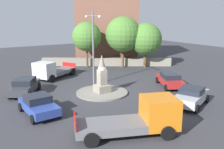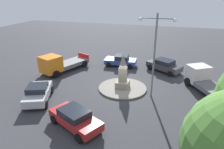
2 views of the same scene
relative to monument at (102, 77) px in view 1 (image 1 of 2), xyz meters
name	(u,v)px [view 1 (image 1 of 2)]	position (x,y,z in m)	size (l,w,h in m)	color
ground_plane	(102,93)	(0.00, 0.00, -1.56)	(80.00, 80.00, 0.00)	#38383D
traffic_island	(102,93)	(0.00, 0.00, -1.48)	(4.70, 4.70, 0.15)	gray
monument	(102,77)	(0.00, 0.00, 0.00)	(1.23, 1.23, 3.42)	gray
streetlamp	(93,41)	(-2.87, 0.70, 2.90)	(2.95, 0.28, 7.36)	slate
car_dark_grey_near_island	(25,86)	(-3.54, -5.97, -0.79)	(4.38, 3.56, 1.46)	#38383D
car_blue_approaching	(39,105)	(1.85, -6.33, -0.83)	(4.01, 2.21, 1.42)	#2D479E
car_silver_passing	(191,96)	(6.45, 4.39, -0.81)	(3.18, 4.35, 1.46)	#B7BABF
car_red_parked_right	(170,80)	(1.70, 6.84, -0.83)	(4.49, 3.35, 1.37)	#B22323
truck_orange_far_side	(141,118)	(8.16, -2.06, -0.51)	(4.10, 6.36, 2.22)	orange
truck_white_parked_left	(51,71)	(-7.54, -2.19, -0.59)	(4.46, 5.56, 2.08)	silver
stone_boundary_wall	(106,62)	(-10.76, 6.99, -1.00)	(18.15, 0.70, 1.11)	gray
corner_building	(107,23)	(-15.73, 10.21, 4.15)	(9.14, 8.84, 11.41)	brown
tree_near_wall	(87,37)	(-11.34, 4.27, 2.63)	(3.94, 3.94, 6.16)	brown
tree_mid_cluster	(146,39)	(-7.03, 10.90, 2.29)	(4.31, 4.31, 6.01)	brown
tree_far_corner	(123,34)	(-8.68, 8.36, 2.93)	(4.72, 4.72, 6.86)	brown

